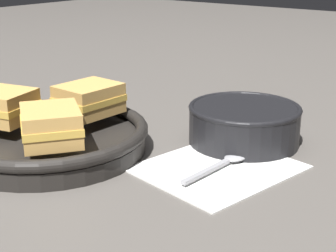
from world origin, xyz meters
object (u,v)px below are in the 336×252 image
(spoon, at_px, (229,160))
(sandwich_near_right, at_px, (1,106))
(soup_bowl, at_px, (244,122))
(sandwich_far_left, at_px, (51,125))
(skillet, at_px, (48,137))
(sandwich_near_left, at_px, (89,99))

(spoon, height_order, sandwich_near_right, sandwich_near_right)
(soup_bowl, height_order, sandwich_far_left, sandwich_far_left)
(skillet, relative_size, sandwich_near_right, 3.69)
(spoon, bearing_deg, soup_bowl, 21.22)
(soup_bowl, height_order, sandwich_near_left, sandwich_near_left)
(sandwich_near_right, bearing_deg, sandwich_near_left, -36.65)
(skillet, relative_size, sandwich_near_left, 4.16)
(spoon, distance_m, sandwich_near_right, 0.34)
(soup_bowl, xyz_separation_m, sandwich_far_left, (-0.25, 0.15, 0.03))
(soup_bowl, relative_size, spoon, 1.21)
(skillet, bearing_deg, sandwich_far_left, -125.24)
(soup_bowl, bearing_deg, sandwich_near_right, 129.84)
(sandwich_near_right, distance_m, sandwich_far_left, 0.13)
(spoon, height_order, skillet, skillet)
(spoon, distance_m, sandwich_far_left, 0.25)
(sandwich_near_left, bearing_deg, sandwich_near_right, 143.35)
(skillet, bearing_deg, soup_bowl, -46.13)
(spoon, relative_size, sandwich_near_left, 1.49)
(sandwich_far_left, bearing_deg, sandwich_near_left, 23.35)
(spoon, xyz_separation_m, sandwich_near_left, (-0.04, 0.23, 0.06))
(spoon, height_order, sandwich_far_left, sandwich_far_left)
(spoon, xyz_separation_m, sandwich_far_left, (-0.16, 0.18, 0.06))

